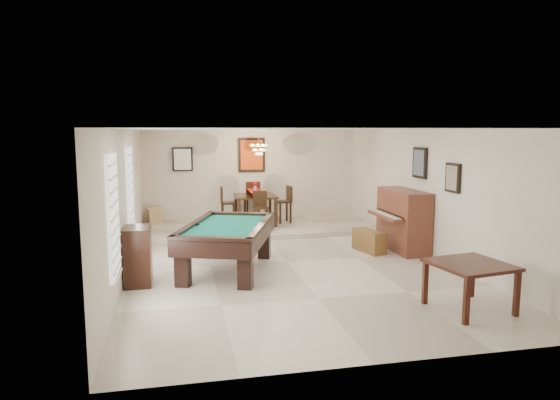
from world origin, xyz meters
name	(u,v)px	position (x,y,z in m)	size (l,w,h in m)	color
ground_plane	(286,262)	(0.00, 0.00, -0.01)	(6.00, 9.00, 0.02)	beige
wall_back	(251,176)	(0.00, 4.50, 1.30)	(6.00, 0.04, 2.60)	silver
wall_front	(378,250)	(0.00, -4.50, 1.30)	(6.00, 0.04, 2.60)	silver
wall_left	(126,201)	(-3.00, 0.00, 1.30)	(0.04, 9.00, 2.60)	silver
wall_right	(428,193)	(3.00, 0.00, 1.30)	(0.04, 9.00, 2.60)	silver
ceiling	(286,129)	(0.00, 0.00, 2.60)	(6.00, 9.00, 0.04)	white
dining_step	(259,228)	(0.00, 3.25, 0.06)	(6.00, 2.50, 0.12)	beige
window_left_front	(113,215)	(-2.97, -2.20, 1.40)	(0.06, 1.00, 1.70)	white
window_left_rear	(130,192)	(-2.97, 0.60, 1.40)	(0.06, 1.00, 1.70)	white
pool_table	(228,248)	(-1.20, -0.41, 0.42)	(1.37, 2.53, 0.84)	black
square_table	(469,286)	(2.00, -3.17, 0.35)	(1.01, 1.01, 0.70)	black
upright_piano	(397,220)	(2.54, 0.45, 0.65)	(0.88, 1.57, 1.31)	brown
piano_bench	(369,241)	(1.92, 0.43, 0.23)	(0.32, 0.83, 0.46)	brown
apothecary_chest	(138,256)	(-2.76, -0.92, 0.49)	(0.44, 0.65, 0.98)	black
dining_table	(255,207)	(-0.06, 3.47, 0.56)	(1.08, 1.08, 0.89)	black
flower_vase	(255,186)	(-0.06, 3.47, 1.13)	(0.14, 0.14, 0.25)	#AE0E0F
dining_chair_south	(261,211)	(-0.04, 2.72, 0.60)	(0.35, 0.35, 0.95)	black
dining_chair_north	(252,200)	(-0.05, 4.18, 0.66)	(0.40, 0.40, 1.07)	black
dining_chair_west	(228,206)	(-0.78, 3.46, 0.63)	(0.37, 0.37, 1.01)	black
dining_chair_east	(284,204)	(0.71, 3.51, 0.61)	(0.37, 0.37, 0.99)	black
corner_bench	(155,216)	(-2.67, 4.13, 0.32)	(0.36, 0.45, 0.41)	tan
chandelier	(259,145)	(0.00, 3.20, 2.20)	(0.44, 0.44, 0.60)	#FFE5B2
back_painting	(252,155)	(0.00, 4.46, 1.90)	(0.75, 0.06, 0.95)	#D84C14
back_mirror	(183,159)	(-1.90, 4.46, 1.80)	(0.55, 0.06, 0.65)	white
right_picture_upper	(420,163)	(2.96, 0.30, 1.90)	(0.06, 0.55, 0.65)	slate
right_picture_lower	(453,178)	(2.96, -1.00, 1.70)	(0.06, 0.45, 0.55)	gray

